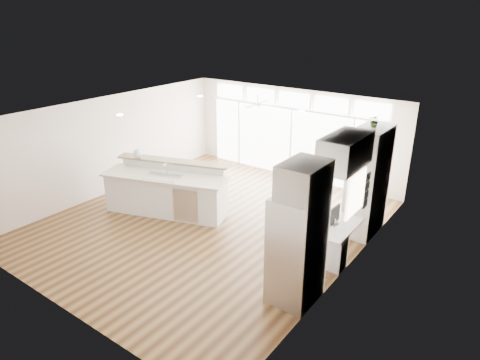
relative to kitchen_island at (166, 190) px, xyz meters
The scene contains 24 objects.
floor 1.40m from the kitchen_island, 10.88° to the left, with size 7.00×8.00×0.02m, color #472D15.
ceiling 2.42m from the kitchen_island, 10.88° to the left, with size 7.00×8.00×0.02m, color white.
wall_back 4.47m from the kitchen_island, 73.90° to the left, with size 7.00×0.04×2.70m, color beige.
wall_front 4.02m from the kitchen_island, 72.02° to the right, with size 7.00×0.04×2.70m, color beige.
wall_left 2.40m from the kitchen_island, behind, with size 0.04×8.00×2.70m, color beige.
wall_right 4.78m from the kitchen_island, ahead, with size 0.04×8.00×2.70m, color beige.
glass_wall 4.37m from the kitchen_island, 73.68° to the left, with size 5.80×0.06×2.08m, color white.
transom_row 4.69m from the kitchen_island, 73.68° to the left, with size 5.90×0.06×0.40m, color white.
desk_window 4.80m from the kitchen_island, ahead, with size 0.04×0.85×0.85m, color white.
ceiling_fan 3.63m from the kitchen_island, 76.62° to the left, with size 1.16×1.16×0.32m, color white.
recessed_lights 2.43m from the kitchen_island, 19.59° to the left, with size 3.40×3.00×0.02m, color white.
oven_cabinet 4.88m from the kitchen_island, 24.86° to the left, with size 0.64×1.20×2.50m, color white.
desk_nook 4.39m from the kitchen_island, ahead, with size 0.72×1.30×0.76m, color white.
upper_cabinets 4.75m from the kitchen_island, ahead, with size 0.64×1.30×0.64m, color white.
refrigerator 4.49m from the kitchen_island, 14.44° to the right, with size 0.76×0.90×2.00m, color #BAB9BE.
fridge_cabinet 4.83m from the kitchen_island, 14.25° to the right, with size 0.64×0.90×0.60m, color white.
framed_photos 4.88m from the kitchen_island, 13.86° to the left, with size 0.06×0.22×0.80m, color black.
kitchen_island is the anchor object (origin of this frame).
rug 4.22m from the kitchen_island, ahead, with size 0.81×0.58×0.01m, color #3E2013.
office_chair 3.16m from the kitchen_island, 23.13° to the left, with size 0.58×0.54×1.12m, color black.
fishbowl 1.27m from the kitchen_island, behind, with size 0.24×0.24×0.24m, color silver.
monitor 4.32m from the kitchen_island, ahead, with size 0.08×0.49×0.41m, color black.
keyboard 4.14m from the kitchen_island, ahead, with size 0.13×0.33×0.02m, color white.
potted_plant 5.23m from the kitchen_island, 24.86° to the left, with size 0.26×0.28×0.22m, color #375A26.
Camera 1 is at (6.08, -7.11, 4.86)m, focal length 32.00 mm.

